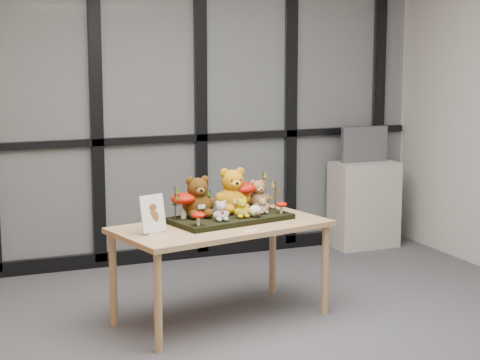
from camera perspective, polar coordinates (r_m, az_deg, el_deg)
name	(u,v)px	position (r m, az deg, el deg)	size (l,w,h in m)	color
floor	(272,360)	(5.29, 2.09, -11.73)	(5.00, 5.00, 0.00)	#4B4B50
room_shell	(273,77)	(4.94, 2.21, 6.76)	(5.00, 5.00, 5.00)	#B1AFA7
glass_partition	(150,96)	(7.27, -5.96, 5.52)	(4.90, 0.06, 2.78)	#2D383F
display_table	(221,234)	(5.83, -1.24, -3.57)	(1.53, 0.99, 0.66)	tan
diorama_tray	(230,218)	(5.91, -0.67, -2.53)	(0.81, 0.41, 0.04)	black
bear_pooh_yellow	(232,188)	(6.01, -0.51, -0.51)	(0.26, 0.24, 0.34)	orange
bear_brown_medium	(197,194)	(5.86, -2.81, -0.95)	(0.23, 0.21, 0.31)	#492B0B
bear_tan_back	(258,192)	(6.14, 1.19, -0.82)	(0.18, 0.16, 0.23)	olive
bear_small_yellow	(242,207)	(5.84, 0.11, -1.76)	(0.11, 0.10, 0.15)	gold
bear_white_bow	(221,210)	(5.74, -1.27, -1.96)	(0.11, 0.10, 0.15)	beige
bear_beige_small	(262,205)	(5.98, 1.48, -1.63)	(0.10, 0.09, 0.12)	#9F7B53
plush_cream_hedgehog	(255,211)	(5.87, 0.98, -2.02)	(0.07, 0.06, 0.09)	silver
mushroom_back_left	(183,204)	(5.83, -3.74, -1.60)	(0.17, 0.17, 0.19)	#9B1105
mushroom_back_right	(241,195)	(6.07, 0.09, -0.97)	(0.20, 0.20, 0.22)	#9B1105
mushroom_front_left	(198,218)	(5.61, -2.75, -2.51)	(0.09, 0.09, 0.10)	#9B1105
mushroom_front_right	(281,207)	(6.00, 2.73, -1.78)	(0.08, 0.08, 0.09)	#9B1105
sprig_green_far_left	(175,203)	(5.79, -4.28, -1.50)	(0.05, 0.05, 0.23)	#1A370C
sprig_green_mid_left	(193,200)	(5.91, -3.13, -1.31)	(0.05, 0.05, 0.22)	#1A370C
sprig_dry_far_right	(263,190)	(6.15, 1.52, -0.65)	(0.05, 0.05, 0.26)	brown
sprig_dry_mid_right	(275,195)	(6.09, 2.33, -1.02)	(0.05, 0.05, 0.21)	brown
sprig_green_centre	(210,201)	(5.99, -1.97, -1.40)	(0.05, 0.05, 0.16)	#1A370C
sign_holder	(153,216)	(5.55, -5.74, -2.38)	(0.18, 0.10, 0.25)	silver
label_card	(251,231)	(5.61, 0.72, -3.36)	(0.08, 0.03, 0.00)	white
cabinet	(364,205)	(7.99, 8.14, -1.61)	(0.59, 0.34, 0.78)	#B1A79E
monitor	(364,144)	(7.91, 8.16, 2.33)	(0.45, 0.05, 0.32)	#4E5156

